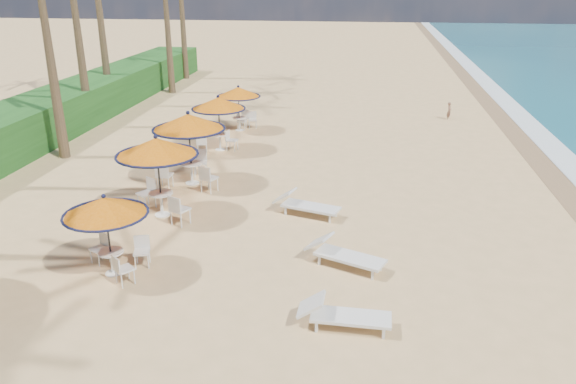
{
  "coord_description": "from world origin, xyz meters",
  "views": [
    {
      "loc": [
        1.22,
        -11.65,
        7.09
      ],
      "look_at": [
        -0.92,
        3.26,
        1.2
      ],
      "focal_mm": 35.0,
      "sensor_mm": 36.0,
      "label": 1
    }
  ],
  "objects_px": {
    "station_3": "(218,108)",
    "station_4": "(240,97)",
    "lounger_near": "(341,314)",
    "lounger_mid": "(342,253)",
    "station_1": "(157,154)",
    "station_0": "(108,216)",
    "station_2": "(189,131)",
    "lounger_far": "(304,204)"
  },
  "relations": [
    {
      "from": "station_3",
      "to": "station_4",
      "type": "bearing_deg",
      "value": 87.52
    },
    {
      "from": "lounger_near",
      "to": "lounger_mid",
      "type": "xyz_separation_m",
      "value": [
        -0.12,
        2.74,
        0.02
      ]
    },
    {
      "from": "station_1",
      "to": "station_4",
      "type": "bearing_deg",
      "value": 89.05
    },
    {
      "from": "station_1",
      "to": "lounger_near",
      "type": "bearing_deg",
      "value": -41.56
    },
    {
      "from": "lounger_near",
      "to": "station_0",
      "type": "bearing_deg",
      "value": 166.61
    },
    {
      "from": "lounger_near",
      "to": "lounger_mid",
      "type": "height_order",
      "value": "lounger_mid"
    },
    {
      "from": "station_2",
      "to": "station_3",
      "type": "bearing_deg",
      "value": 90.75
    },
    {
      "from": "station_2",
      "to": "lounger_far",
      "type": "height_order",
      "value": "station_2"
    },
    {
      "from": "lounger_near",
      "to": "lounger_mid",
      "type": "bearing_deg",
      "value": 93.87
    },
    {
      "from": "station_2",
      "to": "station_4",
      "type": "distance_m",
      "value": 7.54
    },
    {
      "from": "station_1",
      "to": "station_2",
      "type": "distance_m",
      "value": 2.87
    },
    {
      "from": "station_0",
      "to": "lounger_mid",
      "type": "height_order",
      "value": "station_0"
    },
    {
      "from": "station_1",
      "to": "station_2",
      "type": "height_order",
      "value": "station_2"
    },
    {
      "from": "station_2",
      "to": "lounger_near",
      "type": "xyz_separation_m",
      "value": [
        5.79,
        -8.07,
        -1.62
      ]
    },
    {
      "from": "station_1",
      "to": "station_4",
      "type": "xyz_separation_m",
      "value": [
        0.17,
        10.4,
        -0.4
      ]
    },
    {
      "from": "lounger_mid",
      "to": "lounger_far",
      "type": "xyz_separation_m",
      "value": [
        -1.35,
        3.15,
        -0.0
      ]
    },
    {
      "from": "station_1",
      "to": "lounger_far",
      "type": "relative_size",
      "value": 1.19
    },
    {
      "from": "station_4",
      "to": "lounger_mid",
      "type": "height_order",
      "value": "station_4"
    },
    {
      "from": "station_1",
      "to": "lounger_mid",
      "type": "height_order",
      "value": "station_1"
    },
    {
      "from": "station_2",
      "to": "lounger_mid",
      "type": "bearing_deg",
      "value": -43.24
    },
    {
      "from": "station_4",
      "to": "lounger_near",
      "type": "height_order",
      "value": "station_4"
    },
    {
      "from": "station_0",
      "to": "station_4",
      "type": "bearing_deg",
      "value": 89.61
    },
    {
      "from": "lounger_near",
      "to": "lounger_far",
      "type": "xyz_separation_m",
      "value": [
        -1.47,
        5.89,
        0.02
      ]
    },
    {
      "from": "lounger_mid",
      "to": "station_4",
      "type": "bearing_deg",
      "value": 136.39
    },
    {
      "from": "station_2",
      "to": "station_4",
      "type": "relative_size",
      "value": 1.22
    },
    {
      "from": "station_2",
      "to": "station_4",
      "type": "bearing_deg",
      "value": 89.3
    },
    {
      "from": "station_3",
      "to": "lounger_far",
      "type": "relative_size",
      "value": 1.08
    },
    {
      "from": "station_0",
      "to": "lounger_mid",
      "type": "distance_m",
      "value": 5.93
    },
    {
      "from": "station_0",
      "to": "lounger_near",
      "type": "height_order",
      "value": "station_0"
    },
    {
      "from": "station_0",
      "to": "station_2",
      "type": "distance_m",
      "value": 6.55
    },
    {
      "from": "station_2",
      "to": "lounger_far",
      "type": "xyz_separation_m",
      "value": [
        4.32,
        -2.18,
        -1.6
      ]
    },
    {
      "from": "station_4",
      "to": "lounger_near",
      "type": "distance_m",
      "value": 16.66
    },
    {
      "from": "station_2",
      "to": "lounger_mid",
      "type": "xyz_separation_m",
      "value": [
        5.67,
        -5.33,
        -1.6
      ]
    },
    {
      "from": "station_3",
      "to": "lounger_near",
      "type": "bearing_deg",
      "value": -64.47
    },
    {
      "from": "station_2",
      "to": "lounger_near",
      "type": "relative_size",
      "value": 1.33
    },
    {
      "from": "station_1",
      "to": "station_2",
      "type": "relative_size",
      "value": 0.98
    },
    {
      "from": "station_3",
      "to": "station_1",
      "type": "bearing_deg",
      "value": -90.21
    },
    {
      "from": "station_2",
      "to": "lounger_far",
      "type": "bearing_deg",
      "value": -26.78
    },
    {
      "from": "station_4",
      "to": "lounger_far",
      "type": "bearing_deg",
      "value": -66.47
    },
    {
      "from": "station_2",
      "to": "station_3",
      "type": "distance_m",
      "value": 4.16
    },
    {
      "from": "lounger_far",
      "to": "station_3",
      "type": "bearing_deg",
      "value": 141.5
    },
    {
      "from": "station_3",
      "to": "lounger_near",
      "type": "relative_size",
      "value": 1.19
    }
  ]
}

